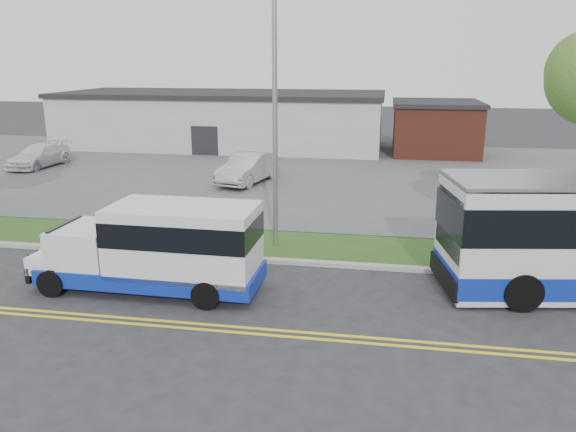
% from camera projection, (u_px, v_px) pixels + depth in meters
% --- Properties ---
extents(ground, '(140.00, 140.00, 0.00)m').
position_uv_depth(ground, '(173.00, 268.00, 19.03)').
color(ground, '#28282B').
rests_on(ground, ground).
extents(lane_line_north, '(70.00, 0.12, 0.01)m').
position_uv_depth(lane_line_north, '(122.00, 318.00, 15.38)').
color(lane_line_north, yellow).
rests_on(lane_line_north, ground).
extents(lane_line_south, '(70.00, 0.12, 0.01)m').
position_uv_depth(lane_line_south, '(117.00, 322.00, 15.09)').
color(lane_line_south, yellow).
rests_on(lane_line_south, ground).
extents(curb, '(80.00, 0.30, 0.15)m').
position_uv_depth(curb, '(184.00, 255.00, 20.06)').
color(curb, '#9E9B93').
rests_on(curb, ground).
extents(verge, '(80.00, 3.30, 0.10)m').
position_uv_depth(verge, '(200.00, 241.00, 21.77)').
color(verge, '#254D19').
rests_on(verge, ground).
extents(parking_lot, '(80.00, 25.00, 0.10)m').
position_uv_depth(parking_lot, '(272.00, 172.00, 35.15)').
color(parking_lot, '#4C4C4F').
rests_on(parking_lot, ground).
extents(commercial_building, '(25.40, 10.40, 4.35)m').
position_uv_depth(commercial_building, '(224.00, 119.00, 45.05)').
color(commercial_building, '#9E9E99').
rests_on(commercial_building, ground).
extents(brick_wing, '(6.30, 7.30, 3.90)m').
position_uv_depth(brick_wing, '(435.00, 128.00, 41.44)').
color(brick_wing, brown).
rests_on(brick_wing, ground).
extents(streetlight_near, '(0.35, 1.53, 9.50)m').
position_uv_depth(streetlight_near, '(274.00, 107.00, 19.72)').
color(streetlight_near, gray).
rests_on(streetlight_near, verge).
extents(shuttle_bus, '(7.09, 2.47, 2.70)m').
position_uv_depth(shuttle_bus, '(163.00, 245.00, 16.86)').
color(shuttle_bus, '#0E269A').
rests_on(shuttle_bus, ground).
extents(parked_car_a, '(2.85, 5.28, 1.65)m').
position_uv_depth(parked_car_a, '(248.00, 168.00, 31.52)').
color(parked_car_a, '#AEB2B6').
rests_on(parked_car_a, parking_lot).
extents(parked_car_b, '(2.33, 5.05, 1.43)m').
position_uv_depth(parked_car_b, '(39.00, 156.00, 36.33)').
color(parked_car_b, white).
rests_on(parked_car_b, parking_lot).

